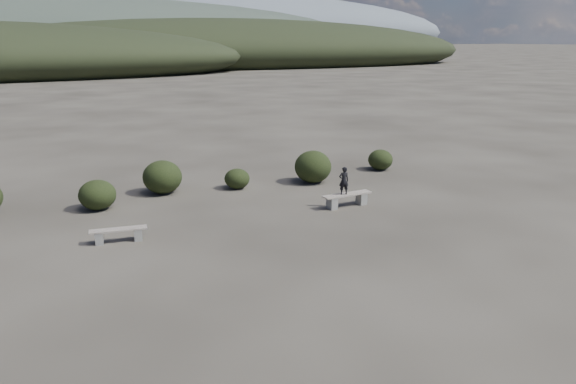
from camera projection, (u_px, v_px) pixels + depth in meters
name	position (u px, v px, depth m)	size (l,w,h in m)	color
ground	(321.00, 270.00, 14.18)	(1200.00, 1200.00, 0.00)	#2E2923
bench_left	(119.00, 234.00, 16.07)	(1.63, 0.52, 0.40)	gray
bench_right	(347.00, 199.00, 19.49)	(1.87, 0.52, 0.46)	gray
seated_person	(344.00, 181.00, 19.24)	(0.35, 0.23, 0.97)	black
shrub_a	(97.00, 195.00, 19.11)	(1.26, 1.26, 1.03)	black
shrub_b	(162.00, 177.00, 21.10)	(1.47, 1.47, 1.26)	black
shrub_c	(237.00, 179.00, 21.83)	(0.98, 0.98, 0.79)	black
shrub_d	(313.00, 167.00, 22.69)	(1.49, 1.49, 1.31)	black
shrub_e	(380.00, 160.00, 24.97)	(1.09, 1.09, 0.91)	black
mountain_ridges	(22.00, 30.00, 306.56)	(500.00, 400.00, 56.00)	black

